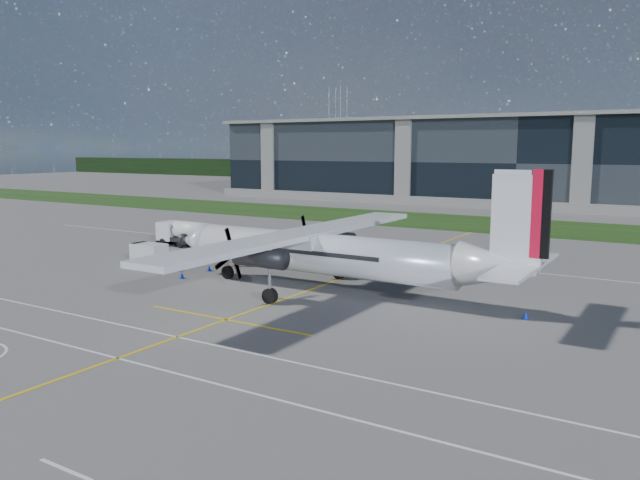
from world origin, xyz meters
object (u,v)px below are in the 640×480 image
object	(u,v)px
turboprop_aircraft	(333,231)
safety_cone_tail	(526,315)
ground_crew_person	(226,253)
safety_cone_fwd	(180,268)
fuel_tanker_truck	(182,234)
pylon_west	(338,133)
safety_cone_nose_port	(182,275)
baggage_tug	(149,255)
safety_cone_stbdwing	(395,257)
safety_cone_nose_stbd	(209,268)

from	to	relation	value
turboprop_aircraft	safety_cone_tail	xyz separation A→B (m)	(12.98, 0.42, -4.17)
ground_crew_person	safety_cone_fwd	bearing A→B (deg)	168.95
fuel_tanker_truck	safety_cone_fwd	size ratio (longest dim) A/B	13.86
pylon_west	fuel_tanker_truck	world-z (taller)	pylon_west
safety_cone_nose_port	safety_cone_tail	bearing A→B (deg)	4.93
safety_cone_fwd	baggage_tug	bearing A→B (deg)	175.19
safety_cone_fwd	safety_cone_tail	bearing A→B (deg)	0.18
safety_cone_stbdwing	ground_crew_person	bearing A→B (deg)	-136.09
baggage_tug	safety_cone_fwd	size ratio (longest dim) A/B	6.37
turboprop_aircraft	fuel_tanker_truck	size ratio (longest dim) A/B	4.25
ground_crew_person	safety_cone_tail	xyz separation A→B (m)	(26.00, -3.61, -0.84)
pylon_west	safety_cone_nose_port	distance (m)	166.10
safety_cone_nose_port	safety_cone_stbdwing	bearing A→B (deg)	57.31
pylon_west	safety_cone_fwd	bearing A→B (deg)	-64.42
turboprop_aircraft	ground_crew_person	world-z (taller)	turboprop_aircraft
safety_cone_fwd	safety_cone_nose_port	bearing A→B (deg)	-43.58
safety_cone_nose_port	safety_cone_fwd	size ratio (longest dim) A/B	1.00
fuel_tanker_truck	baggage_tug	world-z (taller)	fuel_tanker_truck
baggage_tug	safety_cone_tail	distance (m)	31.74
safety_cone_nose_stbd	safety_cone_stbdwing	bearing A→B (deg)	50.57
turboprop_aircraft	safety_cone_tail	size ratio (longest dim) A/B	58.97
turboprop_aircraft	fuel_tanker_truck	xyz separation A→B (m)	(-23.96, 10.06, -3.12)
fuel_tanker_truck	safety_cone_nose_port	distance (m)	16.47
pylon_west	safety_cone_nose_stbd	world-z (taller)	pylon_west
safety_cone_nose_stbd	fuel_tanker_truck	bearing A→B (deg)	142.76
ground_crew_person	safety_cone_stbdwing	world-z (taller)	ground_crew_person
safety_cone_fwd	turboprop_aircraft	bearing A→B (deg)	-1.28
fuel_tanker_truck	safety_cone_stbdwing	size ratio (longest dim) A/B	13.86
baggage_tug	safety_cone_nose_stbd	bearing A→B (deg)	8.49
safety_cone_tail	safety_cone_nose_port	world-z (taller)	same
pylon_west	safety_cone_nose_stbd	xyz separation A→B (m)	(72.23, -145.40, -14.75)
safety_cone_tail	safety_cone_nose_port	distance (m)	25.64
turboprop_aircraft	baggage_tug	distance (m)	19.08
pylon_west	safety_cone_fwd	distance (m)	163.23
safety_cone_nose_port	safety_cone_fwd	world-z (taller)	same
fuel_tanker_truck	ground_crew_person	world-z (taller)	fuel_tanker_truck
safety_cone_stbdwing	fuel_tanker_truck	bearing A→B (deg)	-168.43
safety_cone_nose_stbd	ground_crew_person	bearing A→B (deg)	95.75
ground_crew_person	safety_cone_fwd	xyz separation A→B (m)	(-1.78, -3.69, -0.84)
ground_crew_person	safety_cone_nose_stbd	xyz separation A→B (m)	(0.25, -2.47, -0.84)
fuel_tanker_truck	safety_cone_tail	xyz separation A→B (m)	(36.94, -9.65, -1.05)
pylon_west	safety_cone_stbdwing	distance (m)	156.92
fuel_tanker_truck	safety_cone_nose_port	size ratio (longest dim) A/B	13.86
baggage_tug	safety_cone_fwd	bearing A→B (deg)	-4.81
safety_cone_stbdwing	safety_cone_nose_port	bearing A→B (deg)	-122.69
fuel_tanker_truck	safety_cone_tail	size ratio (longest dim) A/B	13.86
ground_crew_person	safety_cone_tail	distance (m)	26.26
safety_cone_nose_stbd	safety_cone_tail	bearing A→B (deg)	-2.53
pylon_west	safety_cone_stbdwing	size ratio (longest dim) A/B	60.00
safety_cone_nose_stbd	baggage_tug	bearing A→B (deg)	-171.51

